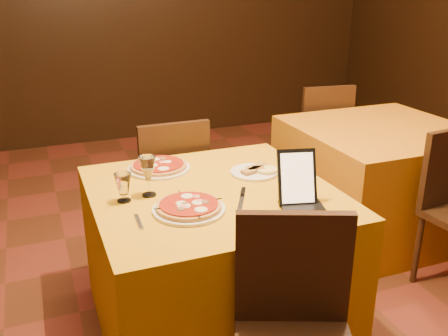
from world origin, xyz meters
name	(u,v)px	position (x,y,z in m)	size (l,w,h in m)	color
floor	(240,329)	(0.00, 0.00, -0.01)	(6.00, 7.00, 0.01)	#5E2D19
wall_back	(107,8)	(0.00, 3.50, 1.40)	(6.00, 0.01, 2.80)	black
main_table	(213,260)	(-0.11, 0.09, 0.38)	(1.10, 1.10, 0.75)	orange
side_table	(377,180)	(1.31, 0.66, 0.38)	(1.10, 1.10, 0.75)	#C3740C
chair_main_far	(168,186)	(-0.11, 0.90, 0.46)	(0.44, 0.44, 0.91)	black
chair_side_far	(316,137)	(1.31, 1.47, 0.46)	(0.42, 0.42, 0.91)	black
pizza_near	(189,208)	(-0.28, -0.09, 0.77)	(0.31, 0.31, 0.03)	white
pizza_far	(159,167)	(-0.28, 0.44, 0.77)	(0.32, 0.32, 0.03)	white
cutlet_dish	(254,171)	(0.15, 0.21, 0.76)	(0.24, 0.24, 0.03)	white
wine_glass	(148,176)	(-0.40, 0.13, 0.84)	(0.08, 0.08, 0.19)	#FDEB8F
water_glass	(123,188)	(-0.52, 0.11, 0.81)	(0.07, 0.07, 0.13)	white
tablet	(297,177)	(0.18, -0.18, 0.87)	(0.17, 0.01, 0.24)	black
knife	(241,200)	(-0.04, -0.08, 0.75)	(0.24, 0.02, 0.01)	#B3B2B9
fork_near	(139,222)	(-0.50, -0.12, 0.75)	(0.14, 0.02, 0.01)	silver
fork_far	(181,166)	(-0.15, 0.44, 0.75)	(0.17, 0.02, 0.01)	#AEAEB5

